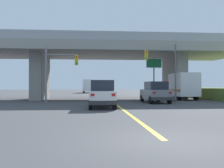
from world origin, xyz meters
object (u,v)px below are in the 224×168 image
object	(u,v)px
suv_lead	(102,94)
traffic_signal_farside	(57,67)
traffic_signal_nearside	(165,65)
semi_truck_distant	(88,86)
box_truck	(181,86)
suv_crossing	(155,92)
highway_sign	(154,68)

from	to	relation	value
suv_lead	traffic_signal_farside	world-z (taller)	traffic_signal_farside
suv_lead	traffic_signal_nearside	bearing A→B (deg)	43.19
traffic_signal_farside	semi_truck_distant	world-z (taller)	traffic_signal_farside
traffic_signal_farside	semi_truck_distant	distance (m)	35.80
box_truck	traffic_signal_farside	xyz separation A→B (m)	(-13.91, -5.03, 1.75)
suv_lead	suv_crossing	distance (m)	7.20
suv_lead	highway_sign	xyz separation A→B (m)	(6.44, 9.80, 2.68)
semi_truck_distant	traffic_signal_farside	bearing A→B (deg)	-93.96
suv_crossing	semi_truck_distant	world-z (taller)	semi_truck_distant
suv_crossing	traffic_signal_nearside	distance (m)	3.42
traffic_signal_nearside	box_truck	bearing A→B (deg)	52.48
suv_crossing	traffic_signal_farside	size ratio (longest dim) A/B	0.84
traffic_signal_nearside	highway_sign	distance (m)	3.49
box_truck	semi_truck_distant	size ratio (longest dim) A/B	0.98
traffic_signal_nearside	traffic_signal_farside	distance (m)	10.77
box_truck	highway_sign	xyz separation A→B (m)	(-3.48, -0.66, 2.08)
suv_lead	traffic_signal_farside	xyz separation A→B (m)	(-3.99, 5.44, 2.35)
suv_lead	suv_crossing	bearing A→B (deg)	42.47
suv_crossing	highway_sign	xyz separation A→B (m)	(1.13, 4.94, 2.68)
highway_sign	traffic_signal_nearside	bearing A→B (deg)	-85.01
highway_sign	suv_crossing	bearing A→B (deg)	-102.85
suv_crossing	box_truck	size ratio (longest dim) A/B	0.71
traffic_signal_nearside	semi_truck_distant	xyz separation A→B (m)	(-8.26, 34.78, -2.14)
suv_lead	traffic_signal_nearside	xyz separation A→B (m)	(6.74, 6.33, 2.74)
semi_truck_distant	traffic_signal_nearside	bearing A→B (deg)	-76.63
suv_lead	box_truck	xyz separation A→B (m)	(9.92, 10.47, 0.60)
box_truck	semi_truck_distant	bearing A→B (deg)	110.47
suv_lead	semi_truck_distant	bearing A→B (deg)	92.12
suv_lead	box_truck	bearing A→B (deg)	46.54
box_truck	traffic_signal_farside	world-z (taller)	traffic_signal_farside
traffic_signal_nearside	semi_truck_distant	bearing A→B (deg)	103.37
suv_lead	traffic_signal_nearside	distance (m)	9.65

